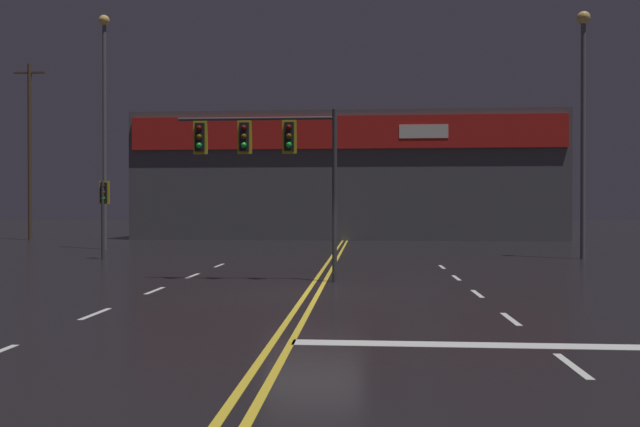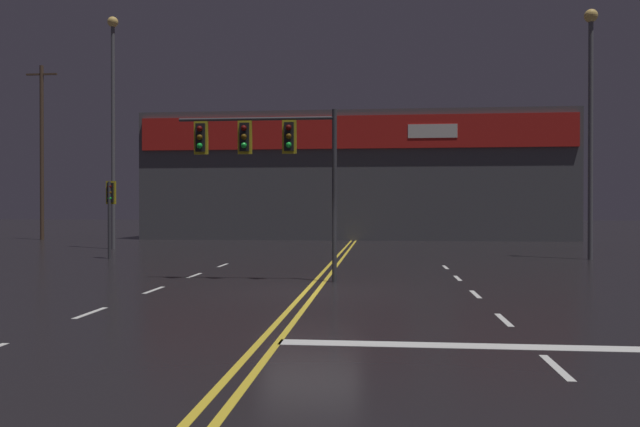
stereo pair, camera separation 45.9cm
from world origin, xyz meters
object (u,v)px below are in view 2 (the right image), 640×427
traffic_signal_median (265,148)px  traffic_signal_corner_northwest (110,202)px  streetlight_near_right (591,102)px  streetlight_near_left (113,106)px

traffic_signal_median → traffic_signal_corner_northwest: 11.16m
traffic_signal_median → streetlight_near_right: (12.20, 9.07, 2.68)m
streetlight_near_right → traffic_signal_median: bearing=-143.4°
traffic_signal_median → streetlight_near_left: (-10.68, 13.60, 3.62)m
traffic_signal_median → streetlight_near_left: streetlight_near_left is taller
traffic_signal_corner_northwest → streetlight_near_left: (-2.57, 6.09, 5.12)m
streetlight_near_left → streetlight_near_right: bearing=-11.2°
traffic_signal_corner_northwest → traffic_signal_median: bearing=-42.8°
streetlight_near_left → traffic_signal_corner_northwest: bearing=-67.1°
traffic_signal_median → traffic_signal_corner_northwest: traffic_signal_median is taller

